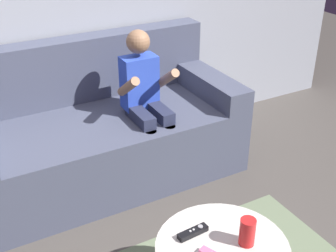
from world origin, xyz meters
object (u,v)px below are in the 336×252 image
Objects in this scene: game_remote_black_center at (193,232)px; soda_can at (247,232)px; person_seated_on_couch at (146,99)px; couch at (101,133)px.

soda_can is (0.16, -0.15, 0.05)m from game_remote_black_center.
person_seated_on_couch is 7.86× the size of soda_can.
couch is at bearing 144.22° from person_seated_on_couch.
soda_can is (0.13, -1.33, 0.15)m from couch.
soda_can reaches higher than game_remote_black_center.
couch is 12.06× the size of game_remote_black_center.
couch is 1.35m from soda_can.
game_remote_black_center is at bearing -91.75° from couch.
game_remote_black_center is (-0.28, -1.00, -0.15)m from person_seated_on_couch.
game_remote_black_center is at bearing 137.60° from soda_can.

